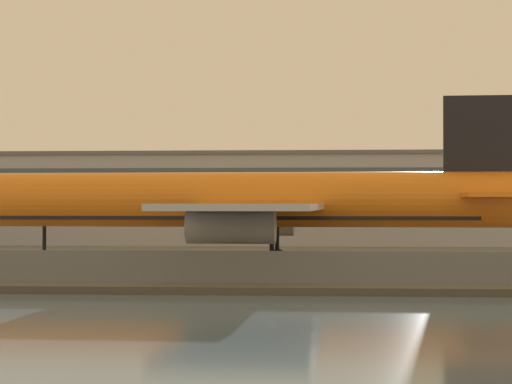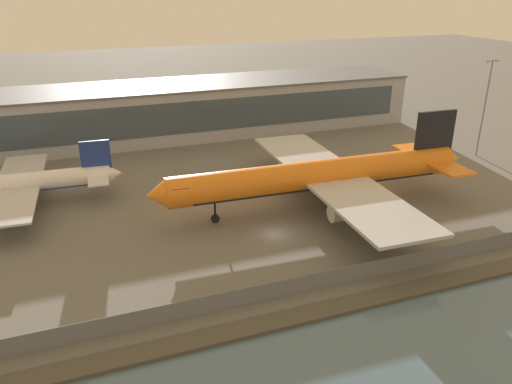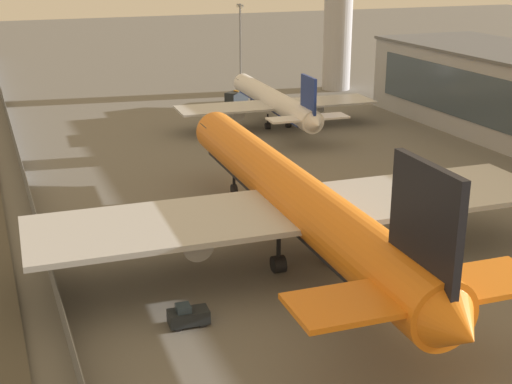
{
  "view_description": "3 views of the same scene",
  "coord_description": "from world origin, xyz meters",
  "px_view_note": "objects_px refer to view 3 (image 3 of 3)",
  "views": [
    {
      "loc": [
        19.25,
        -84.45,
        5.78
      ],
      "look_at": [
        12.41,
        6.6,
        6.84
      ],
      "focal_mm": 70.0,
      "sensor_mm": 36.0,
      "label": 1
    },
    {
      "loc": [
        -26.93,
        -63.76,
        36.35
      ],
      "look_at": [
        1.29,
        11.79,
        2.29
      ],
      "focal_mm": 35.0,
      "sensor_mm": 36.0,
      "label": 2
    },
    {
      "loc": [
        68.9,
        -19.95,
        28.09
      ],
      "look_at": [
        0.68,
        6.79,
        3.09
      ],
      "focal_mm": 50.0,
      "sensor_mm": 36.0,
      "label": 3
    }
  ],
  "objects_px": {
    "passenger_jet_white": "(275,102)",
    "baggage_tug": "(188,316)",
    "ops_van": "(237,96)",
    "apron_light_mast_apron_east": "(240,44)",
    "cargo_jet_orange": "(295,198)"
  },
  "relations": [
    {
      "from": "baggage_tug",
      "to": "ops_van",
      "type": "xyz_separation_m",
      "value": [
        -79.28,
        32.88,
        0.47
      ]
    },
    {
      "from": "baggage_tug",
      "to": "apron_light_mast_apron_east",
      "type": "bearing_deg",
      "value": 157.21
    },
    {
      "from": "baggage_tug",
      "to": "ops_van",
      "type": "bearing_deg",
      "value": 157.48
    },
    {
      "from": "cargo_jet_orange",
      "to": "ops_van",
      "type": "relative_size",
      "value": 10.64
    },
    {
      "from": "cargo_jet_orange",
      "to": "ops_van",
      "type": "distance_m",
      "value": 72.96
    },
    {
      "from": "baggage_tug",
      "to": "cargo_jet_orange",
      "type": "bearing_deg",
      "value": 124.62
    },
    {
      "from": "passenger_jet_white",
      "to": "apron_light_mast_apron_east",
      "type": "relative_size",
      "value": 2.14
    },
    {
      "from": "apron_light_mast_apron_east",
      "to": "ops_van",
      "type": "bearing_deg",
      "value": -26.2
    },
    {
      "from": "cargo_jet_orange",
      "to": "passenger_jet_white",
      "type": "bearing_deg",
      "value": 159.21
    },
    {
      "from": "cargo_jet_orange",
      "to": "ops_van",
      "type": "bearing_deg",
      "value": 164.37
    },
    {
      "from": "passenger_jet_white",
      "to": "apron_light_mast_apron_east",
      "type": "bearing_deg",
      "value": 172.26
    },
    {
      "from": "cargo_jet_orange",
      "to": "baggage_tug",
      "type": "distance_m",
      "value": 16.91
    },
    {
      "from": "passenger_jet_white",
      "to": "baggage_tug",
      "type": "distance_m",
      "value": 67.76
    },
    {
      "from": "passenger_jet_white",
      "to": "ops_van",
      "type": "relative_size",
      "value": 7.16
    },
    {
      "from": "passenger_jet_white",
      "to": "baggage_tug",
      "type": "xyz_separation_m",
      "value": [
        59.45,
        -32.36,
        -3.29
      ]
    }
  ]
}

